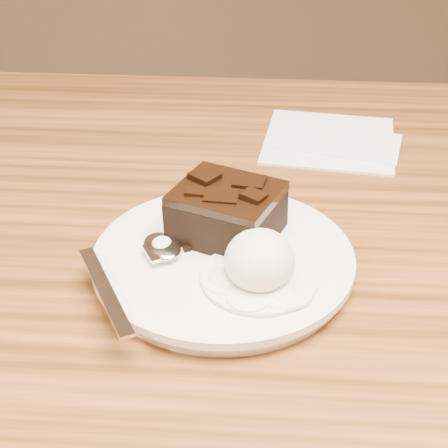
# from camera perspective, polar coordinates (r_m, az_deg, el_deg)

# --- Properties ---
(plate) EXTENTS (0.22, 0.22, 0.02)m
(plate) POSITION_cam_1_polar(r_m,az_deg,el_deg) (0.56, -0.07, -3.25)
(plate) COLOR white
(plate) RESTS_ON dining_table
(brownie) EXTENTS (0.10, 0.10, 0.04)m
(brownie) POSITION_cam_1_polar(r_m,az_deg,el_deg) (0.56, 0.25, 0.76)
(brownie) COLOR black
(brownie) RESTS_ON plate
(ice_cream_scoop) EXTENTS (0.05, 0.06, 0.05)m
(ice_cream_scoop) POSITION_cam_1_polar(r_m,az_deg,el_deg) (0.51, 3.05, -3.08)
(ice_cream_scoop) COLOR white
(ice_cream_scoop) RESTS_ON plate
(melt_puddle) EXTENTS (0.09, 0.09, 0.00)m
(melt_puddle) POSITION_cam_1_polar(r_m,az_deg,el_deg) (0.52, 2.99, -4.62)
(melt_puddle) COLOR white
(melt_puddle) RESTS_ON plate
(spoon) EXTENTS (0.11, 0.16, 0.01)m
(spoon) POSITION_cam_1_polar(r_m,az_deg,el_deg) (0.55, -5.29, -2.05)
(spoon) COLOR silver
(spoon) RESTS_ON plate
(napkin) EXTENTS (0.16, 0.16, 0.01)m
(napkin) POSITION_cam_1_polar(r_m,az_deg,el_deg) (0.78, 8.94, 7.13)
(napkin) COLOR white
(napkin) RESTS_ON dining_table
(crumb_a) EXTENTS (0.01, 0.01, 0.00)m
(crumb_a) POSITION_cam_1_polar(r_m,az_deg,el_deg) (0.55, -3.17, -2.13)
(crumb_a) COLOR black
(crumb_a) RESTS_ON plate
(crumb_b) EXTENTS (0.01, 0.01, 0.00)m
(crumb_b) POSITION_cam_1_polar(r_m,az_deg,el_deg) (0.51, 2.58, -5.50)
(crumb_b) COLOR black
(crumb_b) RESTS_ON plate
(crumb_c) EXTENTS (0.01, 0.01, 0.00)m
(crumb_c) POSITION_cam_1_polar(r_m,az_deg,el_deg) (0.51, 1.43, -5.99)
(crumb_c) COLOR black
(crumb_c) RESTS_ON plate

